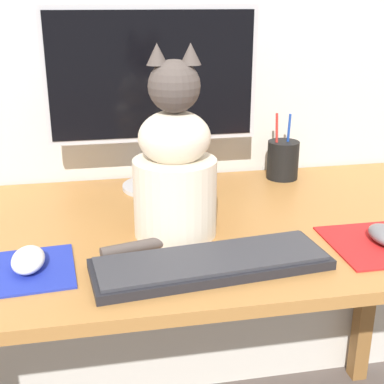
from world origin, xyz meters
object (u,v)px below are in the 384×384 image
at_px(computer_mouse_left, 28,260).
at_px(pen_cup, 283,160).
at_px(monitor, 153,87).
at_px(keyboard, 211,263).
at_px(cat, 175,168).

relative_size(computer_mouse_left, pen_cup, 0.56).
height_order(monitor, keyboard, monitor).
xyz_separation_m(keyboard, cat, (-0.04, 0.17, 0.13)).
bearing_deg(keyboard, cat, 97.60).
bearing_deg(cat, monitor, 97.32).
distance_m(monitor, pen_cup, 0.41).
relative_size(computer_mouse_left, cat, 0.26).
xyz_separation_m(keyboard, pen_cup, (0.31, 0.48, 0.04)).
relative_size(monitor, pen_cup, 2.88).
xyz_separation_m(monitor, cat, (0.01, -0.29, -0.12)).
bearing_deg(monitor, pen_cup, 2.97).
height_order(keyboard, pen_cup, pen_cup).
bearing_deg(monitor, computer_mouse_left, -125.24).
bearing_deg(pen_cup, monitor, -177.03).
bearing_deg(computer_mouse_left, pen_cup, 33.26).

